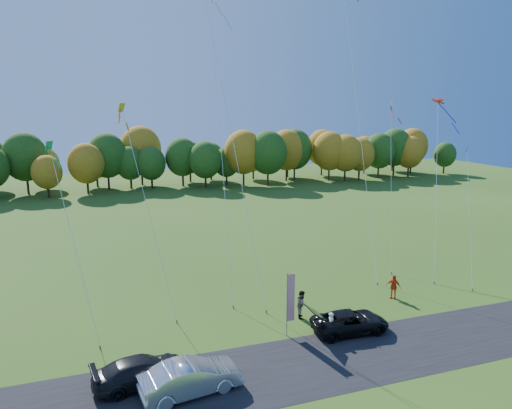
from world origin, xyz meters
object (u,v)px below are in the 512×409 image
object	(u,v)px
black_suv	(350,322)
feather_flag	(290,297)
silver_sedan	(191,378)
person_east	(393,287)

from	to	relation	value
black_suv	feather_flag	xyz separation A→B (m)	(-3.75, 0.89, 1.82)
silver_sedan	person_east	size ratio (longest dim) A/B	2.80
silver_sedan	person_east	bearing A→B (deg)	-76.42
person_east	feather_flag	bearing A→B (deg)	-113.37
black_suv	person_east	distance (m)	6.76
silver_sedan	feather_flag	xyz separation A→B (m)	(6.92, 3.95, 1.67)
black_suv	silver_sedan	xyz separation A→B (m)	(-10.67, -3.05, 0.15)
feather_flag	person_east	bearing A→B (deg)	16.04
black_suv	feather_flag	size ratio (longest dim) A/B	1.20
silver_sedan	feather_flag	distance (m)	8.14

